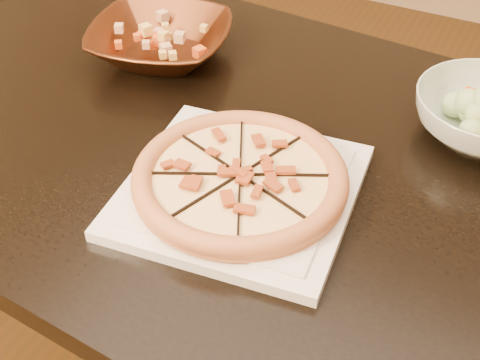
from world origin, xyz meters
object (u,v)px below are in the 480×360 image
(dining_table, at_px, (208,175))
(pizza, at_px, (240,178))
(plate, at_px, (240,190))
(bronze_bowl, at_px, (161,41))

(dining_table, xyz_separation_m, pizza, (0.13, -0.13, 0.14))
(plate, relative_size, pizza, 1.14)
(dining_table, relative_size, bronze_bowl, 5.40)
(dining_table, relative_size, plate, 3.98)
(pizza, xyz_separation_m, bronze_bowl, (-0.32, 0.29, -0.00))
(plate, bearing_deg, dining_table, 135.13)
(dining_table, height_order, pizza, pizza)
(plate, distance_m, bronze_bowl, 0.43)
(pizza, distance_m, bronze_bowl, 0.43)
(plate, bearing_deg, bronze_bowl, 137.47)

